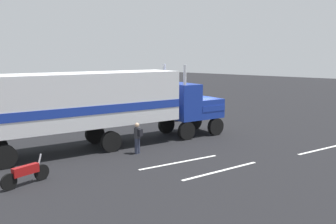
{
  "coord_description": "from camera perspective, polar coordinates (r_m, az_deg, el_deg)",
  "views": [
    {
      "loc": [
        -19.33,
        -13.9,
        5.19
      ],
      "look_at": [
        -2.06,
        0.27,
        1.6
      ],
      "focal_mm": 39.54,
      "sensor_mm": 36.0,
      "label": 1
    }
  ],
  "objects": [
    {
      "name": "ground_plane",
      "position": [
        24.37,
        3.57,
        -3.19
      ],
      "size": [
        120.0,
        120.0,
        0.0
      ],
      "primitive_type": "plane",
      "color": "black"
    },
    {
      "name": "lane_stripe_near",
      "position": [
        17.86,
        1.8,
        -7.75
      ],
      "size": [
        4.22,
        1.55,
        0.01
      ],
      "primitive_type": "cube",
      "rotation": [
        0.0,
        0.0,
        -0.32
      ],
      "color": "silver",
      "rests_on": "ground_plane"
    },
    {
      "name": "lane_stripe_mid",
      "position": [
        16.78,
        8.18,
        -8.96
      ],
      "size": [
        4.29,
        1.29,
        0.01
      ],
      "primitive_type": "cube",
      "rotation": [
        0.0,
        0.0,
        -0.26
      ],
      "color": "silver",
      "rests_on": "ground_plane"
    },
    {
      "name": "lane_stripe_far",
      "position": [
        22.02,
        22.95,
        -5.22
      ],
      "size": [
        4.25,
        1.45,
        0.01
      ],
      "primitive_type": "cube",
      "rotation": [
        0.0,
        0.0,
        -0.3
      ],
      "color": "silver",
      "rests_on": "ground_plane"
    },
    {
      "name": "semi_truck",
      "position": [
        20.48,
        -9.92,
        1.52
      ],
      "size": [
        14.25,
        6.6,
        4.5
      ],
      "color": "#193399",
      "rests_on": "ground_plane"
    },
    {
      "name": "person_bystander",
      "position": [
        19.2,
        -4.73,
        -3.83
      ],
      "size": [
        0.34,
        0.46,
        1.63
      ],
      "color": "#2D3347",
      "rests_on": "ground_plane"
    },
    {
      "name": "parked_bus",
      "position": [
        32.48,
        -14.86,
        3.31
      ],
      "size": [
        11.19,
        6.3,
        3.4
      ],
      "color": "#1E5999",
      "rests_on": "ground_plane"
    },
    {
      "name": "motorcycle",
      "position": [
        15.84,
        -21.05,
        -8.8
      ],
      "size": [
        2.11,
        0.3,
        1.12
      ],
      "color": "black",
      "rests_on": "ground_plane"
    }
  ]
}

